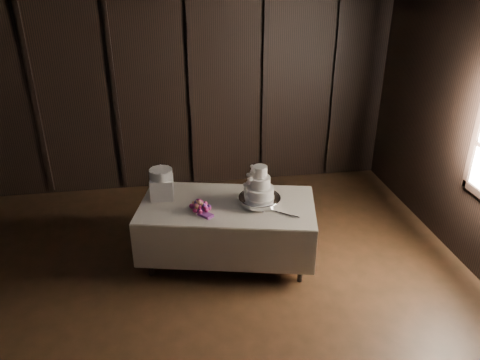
% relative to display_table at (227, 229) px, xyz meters
% --- Properties ---
extents(room, '(6.08, 7.08, 3.08)m').
position_rel_display_table_xyz_m(room, '(-0.23, -1.35, 1.08)').
color(room, black).
rests_on(room, ground).
extents(display_table, '(2.17, 1.46, 0.76)m').
position_rel_display_table_xyz_m(display_table, '(0.00, 0.00, 0.00)').
color(display_table, beige).
rests_on(display_table, ground).
extents(cake_stand, '(0.50, 0.50, 0.09)m').
position_rel_display_table_xyz_m(cake_stand, '(0.36, -0.07, 0.39)').
color(cake_stand, silver).
rests_on(cake_stand, display_table).
extents(wedding_cake, '(0.35, 0.32, 0.38)m').
position_rel_display_table_xyz_m(wedding_cake, '(0.34, -0.08, 0.58)').
color(wedding_cake, white).
rests_on(wedding_cake, cake_stand).
extents(bouquet, '(0.46, 0.45, 0.18)m').
position_rel_display_table_xyz_m(bouquet, '(-0.32, -0.12, 0.40)').
color(bouquet, '#CE5375').
rests_on(bouquet, display_table).
extents(box_pedestal, '(0.27, 0.27, 0.25)m').
position_rel_display_table_xyz_m(box_pedestal, '(-0.73, 0.28, 0.47)').
color(box_pedestal, white).
rests_on(box_pedestal, display_table).
extents(small_cake, '(0.30, 0.30, 0.11)m').
position_rel_display_table_xyz_m(small_cake, '(-0.73, 0.28, 0.65)').
color(small_cake, white).
rests_on(small_cake, box_pedestal).
extents(cake_knife, '(0.30, 0.26, 0.01)m').
position_rel_display_table_xyz_m(cake_knife, '(0.55, -0.31, 0.35)').
color(cake_knife, silver).
rests_on(cake_knife, display_table).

